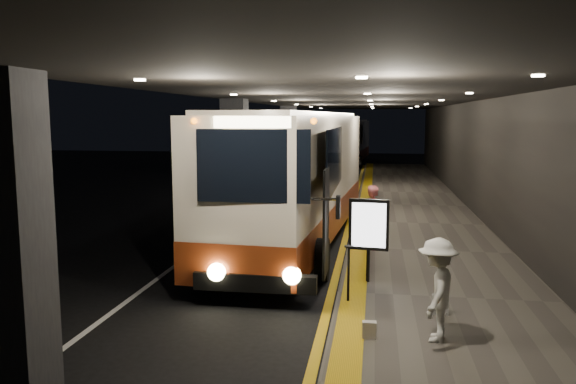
% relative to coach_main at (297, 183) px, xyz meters
% --- Properties ---
extents(ground, '(90.00, 90.00, 0.00)m').
position_rel_coach_main_xyz_m(ground, '(-0.93, -1.87, -1.83)').
color(ground, black).
extents(lane_line_white, '(0.12, 50.00, 0.01)m').
position_rel_coach_main_xyz_m(lane_line_white, '(-2.73, 3.13, -1.83)').
color(lane_line_white, silver).
rests_on(lane_line_white, ground).
extents(kerb_stripe_yellow, '(0.18, 50.00, 0.01)m').
position_rel_coach_main_xyz_m(kerb_stripe_yellow, '(1.42, 3.13, -1.83)').
color(kerb_stripe_yellow, gold).
rests_on(kerb_stripe_yellow, ground).
extents(sidewalk, '(4.50, 50.00, 0.15)m').
position_rel_coach_main_xyz_m(sidewalk, '(3.82, 3.13, -1.76)').
color(sidewalk, '#514C44').
rests_on(sidewalk, ground).
extents(tactile_strip, '(0.50, 50.00, 0.01)m').
position_rel_coach_main_xyz_m(tactile_strip, '(1.92, 3.13, -1.68)').
color(tactile_strip, gold).
rests_on(tactile_strip, sidewalk).
extents(terminal_wall, '(0.10, 50.00, 6.00)m').
position_rel_coach_main_xyz_m(terminal_wall, '(6.07, 3.13, 1.17)').
color(terminal_wall, black).
rests_on(terminal_wall, ground).
extents(support_columns, '(0.80, 24.80, 4.40)m').
position_rel_coach_main_xyz_m(support_columns, '(-2.43, 2.13, 0.37)').
color(support_columns, black).
rests_on(support_columns, ground).
extents(canopy, '(9.00, 50.00, 0.40)m').
position_rel_coach_main_xyz_m(canopy, '(1.57, 3.13, 2.77)').
color(canopy, black).
rests_on(canopy, support_columns).
extents(coach_main, '(3.36, 12.37, 3.82)m').
position_rel_coach_main_xyz_m(coach_main, '(0.00, 0.00, 0.00)').
color(coach_main, beige).
rests_on(coach_main, ground).
extents(coach_second, '(3.00, 11.42, 3.55)m').
position_rel_coach_main_xyz_m(coach_second, '(0.00, 14.87, -0.13)').
color(coach_second, beige).
rests_on(coach_second, ground).
extents(coach_third, '(3.03, 11.13, 3.45)m').
position_rel_coach_main_xyz_m(coach_third, '(0.21, 29.82, -0.18)').
color(coach_third, beige).
rests_on(coach_third, ground).
extents(passenger_boarding, '(0.62, 0.76, 1.79)m').
position_rel_coach_main_xyz_m(passenger_boarding, '(2.29, -1.04, -0.79)').
color(passenger_boarding, '#AD5153').
rests_on(passenger_boarding, sidewalk).
extents(passenger_waiting_white, '(0.75, 1.19, 1.71)m').
position_rel_coach_main_xyz_m(passenger_waiting_white, '(3.34, -7.35, -0.83)').
color(passenger_waiting_white, beige).
rests_on(passenger_waiting_white, sidewalk).
extents(bag_polka, '(0.31, 0.15, 0.37)m').
position_rel_coach_main_xyz_m(bag_polka, '(3.55, -6.10, -1.50)').
color(bag_polka, black).
rests_on(bag_polka, sidewalk).
extents(bag_plain, '(0.24, 0.15, 0.29)m').
position_rel_coach_main_xyz_m(bag_plain, '(2.26, -7.47, -1.54)').
color(bag_plain, silver).
rests_on(bag_plain, sidewalk).
extents(info_sign, '(0.88, 0.21, 1.86)m').
position_rel_coach_main_xyz_m(info_sign, '(2.19, -4.20, -0.43)').
color(info_sign, black).
rests_on(info_sign, sidewalk).
extents(stanchion_post, '(0.05, 0.05, 1.12)m').
position_rel_coach_main_xyz_m(stanchion_post, '(1.82, -5.63, -1.12)').
color(stanchion_post, black).
rests_on(stanchion_post, sidewalk).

